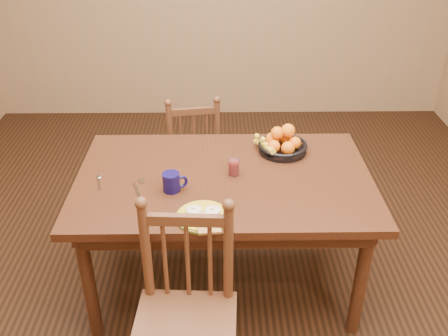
{
  "coord_description": "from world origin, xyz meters",
  "views": [
    {
      "loc": [
        -0.03,
        -2.3,
        2.17
      ],
      "look_at": [
        0.0,
        0.0,
        0.8
      ],
      "focal_mm": 40.0,
      "sensor_mm": 36.0,
      "label": 1
    }
  ],
  "objects_px": {
    "dining_table": "(224,189)",
    "chair_far": "(193,151)",
    "coffee_mug": "(172,182)",
    "breakfast_plate": "(203,216)",
    "chair_near": "(186,318)",
    "fruit_bowl": "(282,144)"
  },
  "relations": [
    {
      "from": "dining_table",
      "to": "chair_far",
      "type": "distance_m",
      "value": 0.93
    },
    {
      "from": "coffee_mug",
      "to": "breakfast_plate",
      "type": "bearing_deg",
      "value": -56.29
    },
    {
      "from": "breakfast_plate",
      "to": "dining_table",
      "type": "bearing_deg",
      "value": 75.0
    },
    {
      "from": "dining_table",
      "to": "coffee_mug",
      "type": "bearing_deg",
      "value": -152.93
    },
    {
      "from": "fruit_bowl",
      "to": "breakfast_plate",
      "type": "bearing_deg",
      "value": -124.06
    },
    {
      "from": "chair_near",
      "to": "fruit_bowl",
      "type": "relative_size",
      "value": 3.04
    },
    {
      "from": "dining_table",
      "to": "coffee_mug",
      "type": "height_order",
      "value": "coffee_mug"
    },
    {
      "from": "chair_near",
      "to": "coffee_mug",
      "type": "xyz_separation_m",
      "value": [
        -0.09,
        0.61,
        0.32
      ]
    },
    {
      "from": "breakfast_plate",
      "to": "fruit_bowl",
      "type": "bearing_deg",
      "value": 55.94
    },
    {
      "from": "dining_table",
      "to": "chair_far",
      "type": "xyz_separation_m",
      "value": [
        -0.22,
        0.88,
        -0.24
      ]
    },
    {
      "from": "breakfast_plate",
      "to": "fruit_bowl",
      "type": "distance_m",
      "value": 0.8
    },
    {
      "from": "coffee_mug",
      "to": "fruit_bowl",
      "type": "height_order",
      "value": "fruit_bowl"
    },
    {
      "from": "chair_far",
      "to": "fruit_bowl",
      "type": "relative_size",
      "value": 2.69
    },
    {
      "from": "chair_near",
      "to": "chair_far",
      "type": "bearing_deg",
      "value": 94.48
    },
    {
      "from": "chair_far",
      "to": "chair_near",
      "type": "bearing_deg",
      "value": 82.79
    },
    {
      "from": "chair_near",
      "to": "dining_table",
      "type": "bearing_deg",
      "value": 79.74
    },
    {
      "from": "chair_far",
      "to": "chair_near",
      "type": "distance_m",
      "value": 1.63
    },
    {
      "from": "coffee_mug",
      "to": "fruit_bowl",
      "type": "relative_size",
      "value": 0.41
    },
    {
      "from": "dining_table",
      "to": "chair_far",
      "type": "relative_size",
      "value": 1.84
    },
    {
      "from": "chair_far",
      "to": "breakfast_plate",
      "type": "relative_size",
      "value": 2.98
    },
    {
      "from": "chair_far",
      "to": "chair_near",
      "type": "height_order",
      "value": "chair_near"
    },
    {
      "from": "chair_far",
      "to": "fruit_bowl",
      "type": "xyz_separation_m",
      "value": [
        0.56,
        -0.6,
        0.38
      ]
    }
  ]
}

